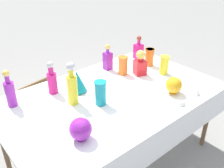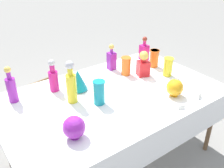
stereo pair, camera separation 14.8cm
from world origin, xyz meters
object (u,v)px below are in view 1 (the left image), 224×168
object	(u,v)px
round_bowl_0	(174,85)
tall_bottle_1	(52,80)
square_decanter_0	(138,50)
slender_vase_0	(164,65)
slender_vase_1	(149,57)
slender_vase_3	(101,92)
fluted_vase_0	(77,81)
square_decanter_2	(108,59)
square_decanter_1	(140,64)
tall_bottle_0	(72,86)
tall_bottle_2	(10,92)
cardboard_box_behind_left	(38,97)
slender_vase_2	(123,65)
round_bowl_1	(81,129)

from	to	relation	value
round_bowl_0	tall_bottle_1	bearing A→B (deg)	139.16
tall_bottle_1	square_decanter_0	world-z (taller)	tall_bottle_1
slender_vase_0	slender_vase_1	xyz separation A→B (m)	(0.04, 0.24, -0.00)
tall_bottle_1	slender_vase_3	xyz separation A→B (m)	(0.21, -0.42, -0.02)
square_decanter_0	slender_vase_3	bearing A→B (deg)	-152.59
fluted_vase_0	square_decanter_2	bearing A→B (deg)	20.34
square_decanter_1	fluted_vase_0	size ratio (longest dim) A/B	1.31
fluted_vase_0	slender_vase_3	bearing A→B (deg)	-84.00
tall_bottle_0	tall_bottle_1	xyz separation A→B (m)	(-0.04, 0.26, -0.04)
tall_bottle_2	cardboard_box_behind_left	size ratio (longest dim) A/B	0.56
tall_bottle_2	square_decanter_1	xyz separation A→B (m)	(1.21, -0.27, -0.01)
slender_vase_0	slender_vase_3	distance (m)	0.84
tall_bottle_1	square_decanter_0	xyz separation A→B (m)	(1.14, 0.06, -0.02)
round_bowl_0	slender_vase_2	bearing A→B (deg)	98.19
slender_vase_1	slender_vase_3	xyz separation A→B (m)	(-0.88, -0.27, 0.01)
fluted_vase_0	round_bowl_0	world-z (taller)	fluted_vase_0
round_bowl_0	slender_vase_1	bearing A→B (deg)	62.50
square_decanter_1	square_decanter_2	distance (m)	0.35
tall_bottle_1	slender_vase_2	distance (m)	0.74
slender_vase_2	slender_vase_3	world-z (taller)	slender_vase_3
tall_bottle_0	slender_vase_0	size ratio (longest dim) A/B	1.94
slender_vase_3	tall_bottle_1	bearing A→B (deg)	116.70
square_decanter_1	round_bowl_1	world-z (taller)	square_decanter_1
square_decanter_2	round_bowl_1	distance (m)	1.12
tall_bottle_0	cardboard_box_behind_left	bearing A→B (deg)	81.06
tall_bottle_0	slender_vase_3	distance (m)	0.23
tall_bottle_2	square_decanter_1	world-z (taller)	tall_bottle_2
round_bowl_0	slender_vase_3	bearing A→B (deg)	154.90
tall_bottle_0	round_bowl_0	world-z (taller)	tall_bottle_0
square_decanter_0	cardboard_box_behind_left	world-z (taller)	square_decanter_0
tall_bottle_0	slender_vase_0	bearing A→B (deg)	-7.28
slender_vase_2	fluted_vase_0	distance (m)	0.55
square_decanter_2	slender_vase_3	size ratio (longest dim) A/B	1.33
tall_bottle_2	slender_vase_3	size ratio (longest dim) A/B	1.54
tall_bottle_2	round_bowl_1	distance (m)	0.74
tall_bottle_2	square_decanter_1	bearing A→B (deg)	-12.74
slender_vase_1	round_bowl_1	bearing A→B (deg)	-157.26
square_decanter_2	cardboard_box_behind_left	bearing A→B (deg)	114.47
tall_bottle_2	round_bowl_0	xyz separation A→B (m)	(1.16, -0.73, -0.05)
tall_bottle_1	cardboard_box_behind_left	xyz separation A→B (m)	(0.25, 1.02, -0.76)
square_decanter_2	fluted_vase_0	xyz separation A→B (m)	(-0.50, -0.19, -0.01)
square_decanter_1	round_bowl_0	bearing A→B (deg)	-95.70
slender_vase_2	slender_vase_3	xyz separation A→B (m)	(-0.51, -0.29, 0.01)
square_decanter_2	tall_bottle_0	bearing A→B (deg)	-152.97
slender_vase_1	slender_vase_2	world-z (taller)	slender_vase_1
tall_bottle_2	slender_vase_1	distance (m)	1.46
round_bowl_1	tall_bottle_1	bearing A→B (deg)	76.77
slender_vase_0	round_bowl_0	bearing A→B (deg)	-128.27
square_decanter_0	round_bowl_1	xyz separation A→B (m)	(-1.30, -0.74, -0.02)
tall_bottle_1	slender_vase_3	world-z (taller)	tall_bottle_1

